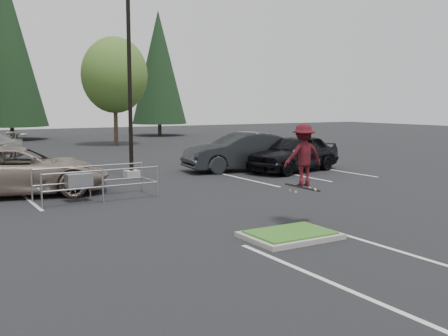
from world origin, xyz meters
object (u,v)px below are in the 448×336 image
decid_c (114,77)px  car_r_charc (241,152)px  car_r_black (295,153)px  conif_c (159,67)px  conif_b (8,51)px  light_pole (129,73)px  cart_corral (83,180)px  car_l_tan (18,171)px  skateboarder (304,156)px

decid_c → car_r_charc: decid_c is taller
car_r_black → car_r_charc: bearing=-141.8°
conif_c → car_r_charc: 29.73m
conif_b → light_pole: bearing=-89.0°
light_pole → conif_c: (13.50, 27.50, 2.29)m
cart_corral → car_r_charc: (8.91, 4.09, 0.22)m
conif_c → cart_corral: 36.80m
decid_c → cart_corral: size_ratio=2.10×
light_pole → conif_b: conif_b is taller
cart_corral → car_l_tan: car_l_tan is taller
conif_c → car_r_black: bearing=-101.5°
conif_c → car_l_tan: conif_c is taller
skateboarder → conif_c: bearing=-98.3°
light_pole → conif_c: bearing=63.9°
decid_c → skateboarder: bearing=-99.4°
skateboarder → car_r_black: size_ratio=0.36×
light_pole → decid_c: bearing=72.9°
light_pole → skateboarder: bearing=-86.4°
car_l_tan → car_r_charc: size_ratio=1.11×
conif_b → car_l_tan: bearing=-98.5°
conif_b → car_l_tan: (-4.60, -30.67, -6.98)m
car_l_tan → conif_c: bearing=-19.8°
conif_b → car_r_black: (8.00, -30.57, -6.96)m
cart_corral → car_l_tan: bearing=123.1°
light_pole → car_l_tan: (-5.10, -2.17, -3.69)m
cart_corral → skateboarder: size_ratio=2.14×
decid_c → skateboarder: size_ratio=4.49×
light_pole → decid_c: 18.67m
decid_c → car_l_tan: decid_c is taller
decid_c → car_r_black: decid_c is taller
cart_corral → car_r_charc: 9.80m
car_r_charc → car_r_black: 2.58m
car_r_charc → conif_b: bearing=-161.0°
skateboarder → car_r_black: bearing=-117.2°
car_l_tan → car_r_charc: car_r_charc is taller
decid_c → car_l_tan: bearing=-117.9°
light_pole → car_r_charc: (5.46, -0.50, -3.63)m
cart_corral → car_r_black: car_r_black is taller
conif_c → car_l_tan: size_ratio=2.01×
cart_corral → car_l_tan: 2.93m
conif_b → cart_corral: size_ratio=3.63×
car_r_charc → light_pole: bearing=-87.8°
conif_b → cart_corral: bearing=-95.1°
conif_c → light_pole: bearing=-116.1°
light_pole → conif_c: size_ratio=0.81×
car_r_black → conif_c: bearing=154.4°
car_l_tan → skateboarder: bearing=-134.4°
light_pole → conif_b: (-0.50, 28.50, 3.29)m
conif_b → car_r_black: size_ratio=2.77×
cart_corral → car_r_black: 11.24m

